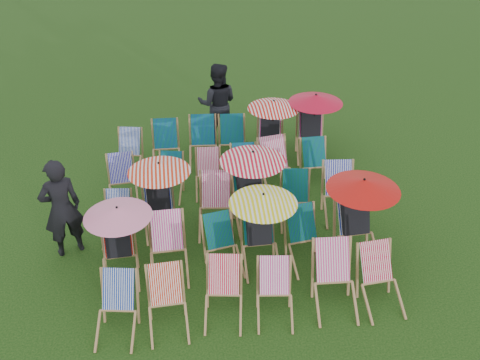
{
  "coord_description": "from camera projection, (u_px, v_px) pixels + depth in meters",
  "views": [
    {
      "loc": [
        -0.92,
        -7.89,
        6.1
      ],
      "look_at": [
        0.17,
        0.17,
        0.9
      ],
      "focal_mm": 40.0,
      "sensor_mm": 36.0,
      "label": 1
    }
  ],
  "objects": [
    {
      "name": "deckchair_1",
      "position": [
        167.0,
        304.0,
        7.7
      ],
      "size": [
        0.62,
        0.84,
        0.89
      ],
      "rotation": [
        0.0,
        0.0,
        0.04
      ],
      "color": "#A0774A",
      "rests_on": "ground"
    },
    {
      "name": "deckchair_0",
      "position": [
        116.0,
        310.0,
        7.61
      ],
      "size": [
        0.71,
        0.89,
        0.88
      ],
      "rotation": [
        0.0,
        0.0,
        -0.17
      ],
      "color": "#A0774A",
      "rests_on": "ground"
    },
    {
      "name": "deckchair_23",
      "position": [
        316.0,
        165.0,
        10.95
      ],
      "size": [
        0.61,
        0.85,
        0.91
      ],
      "rotation": [
        0.0,
        0.0,
        0.01
      ],
      "color": "#A0774A",
      "rests_on": "ground"
    },
    {
      "name": "deckchair_22",
      "position": [
        278.0,
        167.0,
        10.79
      ],
      "size": [
        0.81,
        1.02,
        1.0
      ],
      "rotation": [
        0.0,
        0.0,
        0.17
      ],
      "color": "#A0774A",
      "rests_on": "ground"
    },
    {
      "name": "deckchair_7",
      "position": [
        168.0,
        249.0,
        8.67
      ],
      "size": [
        0.65,
        0.9,
        0.97
      ],
      "rotation": [
        0.0,
        0.0,
        0.01
      ],
      "color": "#A0774A",
      "rests_on": "ground"
    },
    {
      "name": "deckchair_26",
      "position": [
        203.0,
        143.0,
        11.68
      ],
      "size": [
        0.72,
        0.95,
        0.98
      ],
      "rotation": [
        0.0,
        0.0,
        -0.08
      ],
      "color": "#A0774A",
      "rests_on": "ground"
    },
    {
      "name": "deckchair_25",
      "position": [
        166.0,
        147.0,
        11.57
      ],
      "size": [
        0.66,
        0.9,
        0.95
      ],
      "rotation": [
        0.0,
        0.0,
        -0.03
      ],
      "color": "#A0774A",
      "rests_on": "ground"
    },
    {
      "name": "deckchair_5",
      "position": [
        382.0,
        281.0,
        8.09
      ],
      "size": [
        0.67,
        0.89,
        0.91
      ],
      "rotation": [
        0.0,
        0.0,
        0.08
      ],
      "color": "#A0774A",
      "rests_on": "ground"
    },
    {
      "name": "deckchair_13",
      "position": [
        159.0,
        196.0,
        9.57
      ],
      "size": [
        1.12,
        1.18,
        1.33
      ],
      "rotation": [
        0.0,
        0.0,
        0.06
      ],
      "color": "#A0774A",
      "rests_on": "ground"
    },
    {
      "name": "deckchair_24",
      "position": [
        128.0,
        153.0,
        11.42
      ],
      "size": [
        0.72,
        0.89,
        0.87
      ],
      "rotation": [
        0.0,
        0.0,
        -0.2
      ],
      "color": "#A0774A",
      "rests_on": "ground"
    },
    {
      "name": "deckchair_27",
      "position": [
        233.0,
        142.0,
        11.72
      ],
      "size": [
        0.7,
        0.94,
        0.97
      ],
      "rotation": [
        0.0,
        0.0,
        -0.07
      ],
      "color": "#A0774A",
      "rests_on": "ground"
    },
    {
      "name": "deckchair_18",
      "position": [
        122.0,
        181.0,
        10.48
      ],
      "size": [
        0.64,
        0.85,
        0.87
      ],
      "rotation": [
        0.0,
        0.0,
        0.08
      ],
      "color": "#A0774A",
      "rests_on": "ground"
    },
    {
      "name": "deckchair_28",
      "position": [
        271.0,
        129.0,
        11.76
      ],
      "size": [
        1.14,
        1.21,
        1.35
      ],
      "rotation": [
        0.0,
        0.0,
        -0.19
      ],
      "color": "#A0774A",
      "rests_on": "ground"
    },
    {
      "name": "deckchair_14",
      "position": [
        216.0,
        206.0,
        9.67
      ],
      "size": [
        0.76,
        0.98,
        0.99
      ],
      "rotation": [
        0.0,
        0.0,
        -0.12
      ],
      "color": "#A0774A",
      "rests_on": "ground"
    },
    {
      "name": "deckchair_29",
      "position": [
        312.0,
        125.0,
        11.86
      ],
      "size": [
        1.2,
        1.27,
        1.42
      ],
      "rotation": [
        0.0,
        0.0,
        -0.14
      ],
      "color": "#A0774A",
      "rests_on": "ground"
    },
    {
      "name": "deckchair_21",
      "position": [
        245.0,
        171.0,
        10.81
      ],
      "size": [
        0.61,
        0.83,
        0.88
      ],
      "rotation": [
        0.0,
        0.0,
        -0.04
      ],
      "color": "#A0774A",
      "rests_on": "ground"
    },
    {
      "name": "deckchair_19",
      "position": [
        169.0,
        178.0,
        10.65
      ],
      "size": [
        0.68,
        0.84,
        0.82
      ],
      "rotation": [
        0.0,
        0.0,
        -0.21
      ],
      "color": "#A0774A",
      "rests_on": "ground"
    },
    {
      "name": "deckchair_4",
      "position": [
        336.0,
        281.0,
        8.03
      ],
      "size": [
        0.7,
        0.94,
        0.99
      ],
      "rotation": [
        0.0,
        0.0,
        -0.06
      ],
      "color": "#A0774A",
      "rests_on": "ground"
    },
    {
      "name": "deckchair_16",
      "position": [
        296.0,
        201.0,
        9.89
      ],
      "size": [
        0.71,
        0.91,
        0.91
      ],
      "rotation": [
        0.0,
        0.0,
        -0.14
      ],
      "color": "#A0774A",
      "rests_on": "ground"
    },
    {
      "name": "person_rear",
      "position": [
        218.0,
        104.0,
        12.3
      ],
      "size": [
        1.05,
        0.88,
        1.92
      ],
      "primitive_type": "imported",
      "rotation": [
        0.0,
        0.0,
        2.96
      ],
      "color": "black",
      "rests_on": "ground"
    },
    {
      "name": "ground",
      "position": [
        232.0,
        226.0,
        9.98
      ],
      "size": [
        100.0,
        100.0,
        0.0
      ],
      "primitive_type": "plane",
      "color": "black",
      "rests_on": "ground"
    },
    {
      "name": "deckchair_15",
      "position": [
        251.0,
        187.0,
        9.73
      ],
      "size": [
        1.2,
        1.27,
        1.42
      ],
      "rotation": [
        0.0,
        0.0,
        0.08
      ],
      "color": "#A0774A",
      "rests_on": "ground"
    },
    {
      "name": "deckchair_8",
      "position": [
        223.0,
        246.0,
        8.8
      ],
      "size": [
        0.72,
        0.89,
        0.87
      ],
      "rotation": [
        0.0,
        0.0,
        0.19
      ],
      "color": "#A0774A",
      "rests_on": "ground"
    },
    {
      "name": "deckchair_11",
      "position": [
        359.0,
        218.0,
        8.92
      ],
      "size": [
        1.22,
        1.28,
        1.44
      ],
      "rotation": [
        0.0,
        0.0,
        0.05
      ],
      "color": "#A0774A",
      "rests_on": "ground"
    },
    {
      "name": "deckchair_6",
      "position": [
        119.0,
        242.0,
        8.52
      ],
      "size": [
        1.08,
        1.13,
        1.28
      ],
      "rotation": [
        0.0,
        0.0,
        0.05
      ],
      "color": "#A0774A",
      "rests_on": "ground"
    },
    {
      "name": "deckchair_2",
      "position": [
        223.0,
        294.0,
        7.87
      ],
      "size": [
        0.7,
        0.89,
        0.88
      ],
      "rotation": [
        0.0,
        0.0,
        -0.15
      ],
      "color": "#A0774A",
      "rests_on": "ground"
    },
    {
      "name": "deckchair_3",
      "position": [
        275.0,
        294.0,
        7.9
      ],
      "size": [
        0.65,
        0.84,
        0.85
      ],
      "rotation": [
        0.0,
        0.0,
        -0.12
      ],
      "color": "#A0774A",
      "rests_on": "ground"
    },
    {
      "name": "deckchair_9",
      "position": [
        261.0,
        229.0,
        8.76
      ],
      "size": [
        1.12,
        1.16,
        1.33
      ],
      "rotation": [
        0.0,
        0.0,
        0.01
      ],
      "color": "#A0774A",
      "rests_on": "ground"
    },
    {
      "name": "deckchair_12",
      "position": [
        117.0,
        219.0,
        9.5
      ],
      "size": [
        0.61,
        0.8,
        0.81
      ],
      "rotation": [
        0.0,
        0.0,
        -0.1
      ],
      "color": "#A0774A",
      "rests_on": "ground"
    },
    {
      "name": "deckchair_10",
      "position": [
        306.0,
        240.0,
        8.91
      ],
      "size": [
        0.71,
        0.91,
        0.92
      ],
      "rotation": [
        0.0,
        0.0,
        0.14
      ],
      "color": "#A0774A",
      "rests_on": "ground"
    },
    {
      "name": "deckchair_20",
      "position": [
        208.0,
        174.0,
        10.73
      ],
      "size": [
        0.61,
        0.81,
        0.84
      ],
      "rotation": [
        0.0,
        0.0,
        -0.08
      ],
      "color": "#A0774A",
      "rests_on": "ground"
    },
    {
      "name": "deckchair_17",
      "position": [
        340.0,
        194.0,
        10.02
      ],
      "size": [
        0.73,
        0.95,
        0.98
      ],
      "rotation": [
        0.0,
        0.0,
        -0.09
      ],
      "color": "#A0774A",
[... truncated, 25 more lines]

